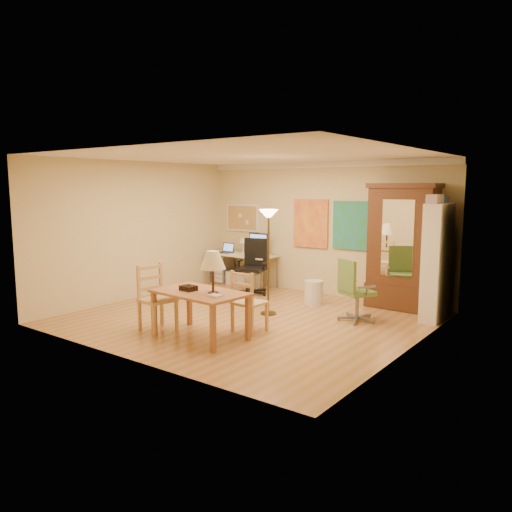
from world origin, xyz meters
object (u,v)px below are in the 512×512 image
Objects in this scene: dining_table at (204,283)px; bookshelf at (437,263)px; office_chair_green at (355,305)px; office_chair_black at (252,279)px; computer_desk at (244,267)px; armoire at (402,255)px.

bookshelf is (2.37, 3.05, 0.14)m from dining_table.
dining_table is 2.63m from office_chair_green.
computer_desk is at bearing 139.27° from office_chair_black.
dining_table is 3.18m from office_chair_black.
dining_table is 0.74× the size of bookshelf.
dining_table reaches higher than office_chair_green.
dining_table reaches higher than computer_desk.
dining_table is 0.91× the size of computer_desk.
office_chair_green is 1.51m from bookshelf.
dining_table is at bearing -121.54° from office_chair_green.
bookshelf is at bearing 52.10° from dining_table.
bookshelf is (4.30, -0.36, 0.53)m from computer_desk.
computer_desk is (-1.93, 3.41, -0.39)m from dining_table.
office_chair_black is 0.50× the size of armoire.
dining_table is 3.85m from armoire.
office_chair_black reaches higher than office_chair_green.
office_chair_black is 1.10× the size of office_chair_green.
office_chair_black is at bearing -40.73° from computer_desk.
computer_desk is 1.38× the size of office_chair_black.
armoire is (2.92, 0.63, 0.68)m from office_chair_black.
dining_table is at bearing -65.66° from office_chair_black.
dining_table is 1.27× the size of office_chair_black.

